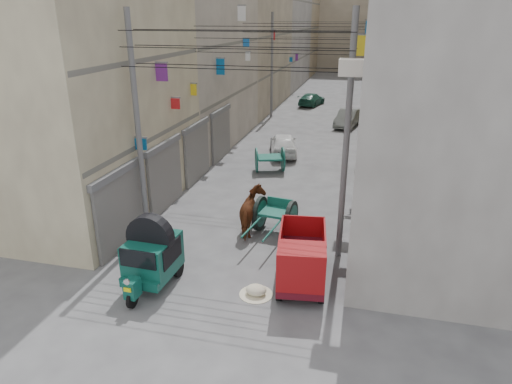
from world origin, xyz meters
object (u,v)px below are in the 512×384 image
(distant_car_white, at_px, (283,144))
(distant_car_grey, at_px, (347,118))
(tonga_cart, at_px, (275,215))
(auto_rickshaw, at_px, (152,254))
(second_cart, at_px, (270,159))
(horse, at_px, (253,212))
(mini_truck, at_px, (301,264))
(distant_car_green, at_px, (312,99))
(feed_sack, at_px, (256,290))

(distant_car_white, xyz_separation_m, distant_car_grey, (3.23, 8.40, -0.02))
(distant_car_white, relative_size, distant_car_grey, 1.00)
(tonga_cart, bearing_deg, auto_rickshaw, -114.82)
(second_cart, xyz_separation_m, distant_car_white, (0.08, 3.32, -0.05))
(horse, distance_m, distant_car_grey, 19.14)
(distant_car_grey, bearing_deg, second_cart, -96.86)
(tonga_cart, xyz_separation_m, distant_car_white, (-1.71, 10.38, -0.06))
(mini_truck, xyz_separation_m, horse, (-2.38, 3.36, 0.00))
(tonga_cart, xyz_separation_m, second_cart, (-1.79, 7.05, -0.00))
(auto_rickshaw, relative_size, distant_car_green, 0.66)
(distant_car_white, bearing_deg, second_cart, 74.71)
(auto_rickshaw, distance_m, distant_car_grey, 23.63)
(second_cart, height_order, horse, horse)
(mini_truck, relative_size, horse, 1.64)
(auto_rickshaw, relative_size, second_cart, 1.38)
(mini_truck, bearing_deg, tonga_cart, 105.98)
(tonga_cart, bearing_deg, second_cart, 112.31)
(second_cart, height_order, distant_car_white, second_cart)
(tonga_cart, relative_size, horse, 1.56)
(feed_sack, xyz_separation_m, distant_car_green, (-2.54, 30.93, 0.40))
(auto_rickshaw, distance_m, distant_car_green, 31.12)
(mini_truck, relative_size, second_cart, 1.78)
(feed_sack, bearing_deg, tonga_cart, 94.32)
(tonga_cart, bearing_deg, distant_car_green, 102.85)
(auto_rickshaw, distance_m, second_cart, 11.55)
(horse, height_order, distant_car_white, horse)
(auto_rickshaw, height_order, mini_truck, auto_rickshaw)
(mini_truck, xyz_separation_m, distant_car_white, (-3.25, 13.96, -0.20))
(second_cart, height_order, distant_car_grey, second_cart)
(distant_car_green, bearing_deg, second_cart, 103.63)
(tonga_cart, relative_size, second_cart, 1.70)
(feed_sack, distance_m, distant_car_white, 14.78)
(auto_rickshaw, relative_size, horse, 1.26)
(tonga_cart, relative_size, mini_truck, 0.95)
(auto_rickshaw, xyz_separation_m, second_cart, (1.08, 11.49, -0.34))
(tonga_cart, height_order, distant_car_green, tonga_cart)
(horse, bearing_deg, distant_car_green, -96.36)
(mini_truck, bearing_deg, second_cart, 100.03)
(horse, height_order, distant_car_grey, horse)
(mini_truck, bearing_deg, distant_car_white, 95.74)
(distant_car_white, bearing_deg, tonga_cart, 85.43)
(auto_rickshaw, bearing_deg, distant_car_green, 90.57)
(feed_sack, height_order, distant_car_grey, distant_car_grey)
(mini_truck, height_order, distant_car_green, mini_truck)
(mini_truck, xyz_separation_m, feed_sack, (-1.22, -0.67, -0.68))
(feed_sack, height_order, horse, horse)
(auto_rickshaw, distance_m, feed_sack, 3.32)
(feed_sack, relative_size, distant_car_white, 0.17)
(horse, xyz_separation_m, distant_car_white, (-0.88, 10.60, -0.20))
(tonga_cart, height_order, horse, horse)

